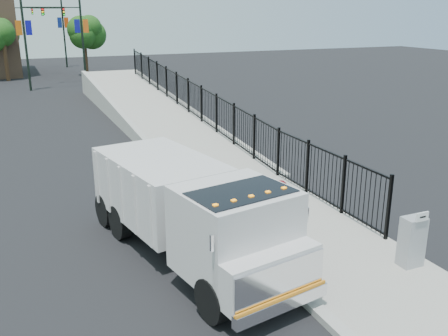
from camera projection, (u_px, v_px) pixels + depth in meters
name	position (u px, v px, depth m)	size (l,w,h in m)	color
ground	(236.00, 236.00, 14.01)	(120.00, 120.00, 0.00)	black
sidewalk	(335.00, 252.00, 12.97)	(3.55, 12.00, 0.12)	#9E998E
curb	(270.00, 266.00, 12.24)	(0.30, 12.00, 0.16)	#ADAAA3
ramp	(154.00, 120.00, 28.82)	(3.95, 24.00, 1.70)	#9E998E
iron_fence	(202.00, 116.00, 25.59)	(0.10, 28.00, 1.80)	black
truck	(191.00, 208.00, 12.29)	(3.63, 7.60, 2.50)	black
worker	(280.00, 216.00, 12.63)	(0.70, 0.46, 1.93)	maroon
utility_cabinet	(412.00, 242.00, 12.00)	(0.55, 0.40, 1.25)	gray
arrow_sign	(422.00, 217.00, 11.59)	(0.35, 0.04, 0.22)	white
debris	(309.00, 248.00, 12.91)	(0.44, 0.44, 0.11)	silver
light_pole_0	(29.00, 34.00, 38.27)	(3.77, 0.22, 8.00)	black
light_pole_1	(78.00, 31.00, 42.38)	(3.78, 0.22, 8.00)	black
light_pole_2	(15.00, 29.00, 46.68)	(3.77, 0.22, 8.00)	black
light_pole_3	(61.00, 27.00, 54.40)	(3.78, 0.22, 8.00)	black
tree_0	(3.00, 36.00, 43.77)	(2.46, 2.46, 5.23)	#382314
tree_1	(84.00, 34.00, 47.68)	(2.58, 2.58, 5.29)	#382314
tree_2	(3.00, 32.00, 51.91)	(2.80, 2.80, 5.40)	#382314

